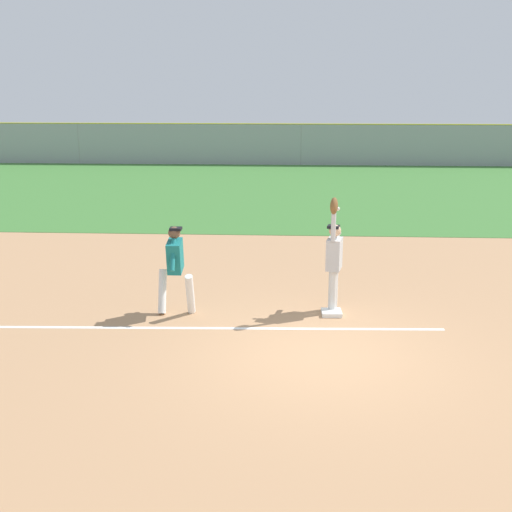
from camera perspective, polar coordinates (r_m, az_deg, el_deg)
name	(u,v)px	position (r m, az deg, el deg)	size (l,w,h in m)	color
ground_plane	(321,355)	(10.87, 5.71, -8.62)	(75.99, 75.99, 0.00)	tan
outfield_grass	(303,190)	(27.11, 4.15, 5.77)	(47.85, 16.51, 0.01)	#3D7533
chalk_foul_line	(114,328)	(12.24, -12.28, -6.12)	(12.00, 0.10, 0.01)	white
first_base	(332,313)	(12.68, 6.61, -4.93)	(0.38, 0.38, 0.08)	white
fielder	(334,256)	(12.56, 6.82, 0.03)	(0.35, 0.89, 2.28)	silver
runner	(175,264)	(12.45, -7.05, -0.70)	(0.72, 0.84, 1.72)	white
baseball	(338,209)	(12.60, 7.16, 4.11)	(0.07, 0.07, 0.07)	white
outfield_fence	(301,144)	(35.16, 3.95, 9.69)	(47.93, 0.08, 2.19)	#93999E
parked_car_red	(112,146)	(39.39, -12.43, 9.33)	(4.57, 2.46, 1.25)	#B21E1E
parked_car_silver	(190,146)	(38.67, -5.79, 9.51)	(4.53, 2.39, 1.25)	#B7B7BC
parked_car_black	(262,146)	(38.60, 0.51, 9.57)	(4.44, 2.20, 1.25)	black
parked_car_tan	(343,147)	(38.52, 7.63, 9.43)	(4.50, 2.32, 1.25)	tan
parked_car_blue	(423,147)	(39.15, 14.36, 9.19)	(4.54, 2.39, 1.25)	#23389E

